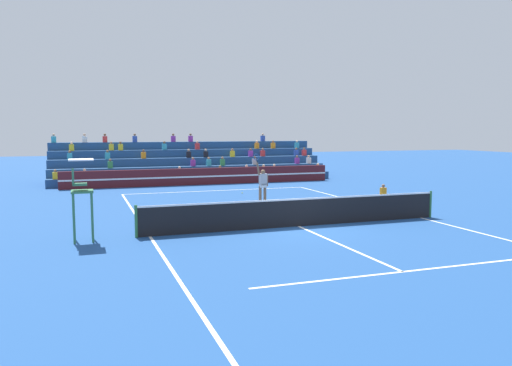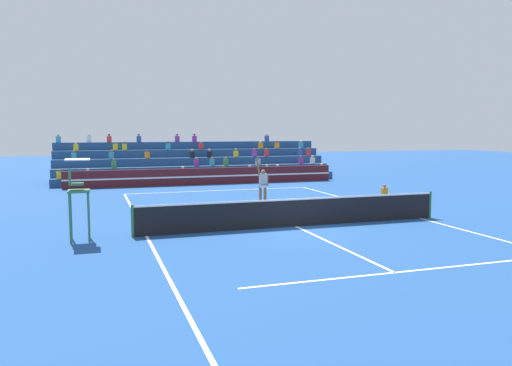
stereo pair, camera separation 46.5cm
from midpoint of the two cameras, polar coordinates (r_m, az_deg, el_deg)
The scene contains 9 objects.
ground_plane at distance 18.81m, azimuth 4.18°, elevation -4.97°, with size 120.00×120.00×0.00m, color navy.
court_lines at distance 18.80m, azimuth 4.18°, elevation -4.96°, with size 11.10×23.90×0.01m.
tennis_net at distance 18.71m, azimuth 4.19°, elevation -3.33°, with size 12.00×0.10×1.10m.
sponsor_banner_wall at distance 33.38m, azimuth -6.48°, elevation 0.76°, with size 18.00×0.26×1.10m.
bleacher_stand at distance 37.05m, azimuth -7.79°, elevation 1.98°, with size 19.54×4.75×3.38m.
umpire_chair at distance 17.02m, azimuth -20.14°, elevation -0.62°, with size 0.76×0.84×2.67m.
ball_kid_courtside at distance 26.36m, azimuth 13.83°, elevation -1.24°, with size 0.30×0.36×0.84m.
tennis_player at distance 24.05m, azimuth 0.21°, elevation -0.17°, with size 0.83×0.31×2.50m.
tennis_ball at distance 28.52m, azimuth -2.06°, elevation -1.14°, with size 0.07×0.07×0.07m, color #C6DB33.
Camera 1 is at (-7.61, -16.85, 3.57)m, focal length 35.00 mm.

